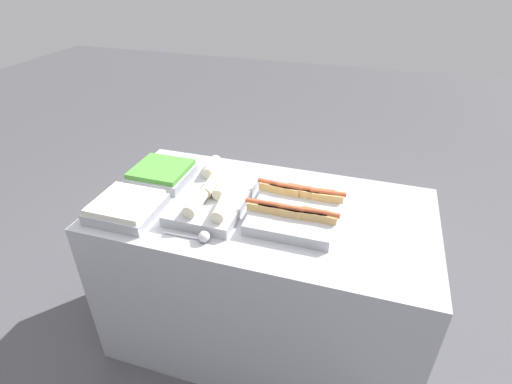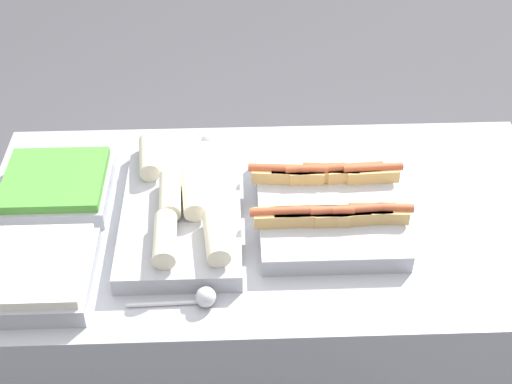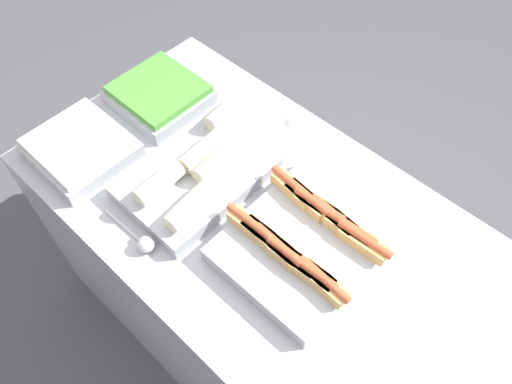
{
  "view_description": "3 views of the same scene",
  "coord_description": "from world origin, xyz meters",
  "px_view_note": "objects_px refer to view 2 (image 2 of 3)",
  "views": [
    {
      "loc": [
        0.42,
        -1.46,
        1.9
      ],
      "look_at": [
        -0.04,
        0.0,
        0.94
      ],
      "focal_mm": 28.0,
      "sensor_mm": 36.0,
      "label": 1
    },
    {
      "loc": [
        -0.09,
        -1.41,
        2.11
      ],
      "look_at": [
        -0.04,
        0.0,
        0.94
      ],
      "focal_mm": 50.0,
      "sensor_mm": 36.0,
      "label": 2
    },
    {
      "loc": [
        0.52,
        -0.59,
        2.07
      ],
      "look_at": [
        -0.04,
        0.0,
        0.94
      ],
      "focal_mm": 35.0,
      "sensor_mm": 36.0,
      "label": 3
    }
  ],
  "objects_px": {
    "tray_wraps": "(181,208)",
    "serving_spoon_far": "(205,143)",
    "tray_side_front": "(31,273)",
    "tray_side_back": "(56,187)",
    "tray_hotdogs": "(328,202)",
    "serving_spoon_near": "(200,298)"
  },
  "relations": [
    {
      "from": "tray_hotdogs",
      "to": "serving_spoon_far",
      "type": "xyz_separation_m",
      "value": [
        -0.33,
        0.31,
        -0.02
      ]
    },
    {
      "from": "tray_side_back",
      "to": "serving_spoon_near",
      "type": "height_order",
      "value": "tray_side_back"
    },
    {
      "from": "serving_spoon_far",
      "to": "serving_spoon_near",
      "type": "bearing_deg",
      "value": -89.94
    },
    {
      "from": "tray_hotdogs",
      "to": "tray_side_front",
      "type": "distance_m",
      "value": 0.76
    },
    {
      "from": "tray_wraps",
      "to": "tray_side_back",
      "type": "distance_m",
      "value": 0.36
    },
    {
      "from": "tray_wraps",
      "to": "tray_side_front",
      "type": "height_order",
      "value": "tray_wraps"
    },
    {
      "from": "serving_spoon_near",
      "to": "serving_spoon_far",
      "type": "relative_size",
      "value": 1.01
    },
    {
      "from": "serving_spoon_near",
      "to": "tray_wraps",
      "type": "bearing_deg",
      "value": 100.57
    },
    {
      "from": "tray_side_front",
      "to": "tray_side_back",
      "type": "height_order",
      "value": "same"
    },
    {
      "from": "tray_wraps",
      "to": "tray_side_back",
      "type": "height_order",
      "value": "tray_wraps"
    },
    {
      "from": "tray_side_front",
      "to": "tray_side_back",
      "type": "bearing_deg",
      "value": 90.0
    },
    {
      "from": "tray_hotdogs",
      "to": "serving_spoon_near",
      "type": "xyz_separation_m",
      "value": [
        -0.33,
        -0.3,
        -0.02
      ]
    },
    {
      "from": "tray_side_back",
      "to": "serving_spoon_far",
      "type": "bearing_deg",
      "value": 27.77
    },
    {
      "from": "tray_wraps",
      "to": "serving_spoon_far",
      "type": "distance_m",
      "value": 0.32
    },
    {
      "from": "tray_hotdogs",
      "to": "tray_wraps",
      "type": "bearing_deg",
      "value": -178.97
    },
    {
      "from": "tray_hotdogs",
      "to": "tray_side_front",
      "type": "height_order",
      "value": "tray_hotdogs"
    },
    {
      "from": "tray_side_front",
      "to": "serving_spoon_far",
      "type": "xyz_separation_m",
      "value": [
        0.4,
        0.53,
        -0.01
      ]
    },
    {
      "from": "tray_side_front",
      "to": "serving_spoon_far",
      "type": "relative_size",
      "value": 1.41
    },
    {
      "from": "tray_side_back",
      "to": "tray_wraps",
      "type": "bearing_deg",
      "value": -16.77
    },
    {
      "from": "tray_wraps",
      "to": "tray_side_back",
      "type": "xyz_separation_m",
      "value": [
        -0.34,
        0.1,
        -0.0
      ]
    },
    {
      "from": "tray_wraps",
      "to": "serving_spoon_far",
      "type": "xyz_separation_m",
      "value": [
        0.05,
        0.31,
        -0.02
      ]
    },
    {
      "from": "tray_wraps",
      "to": "tray_side_back",
      "type": "bearing_deg",
      "value": 163.23
    }
  ]
}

